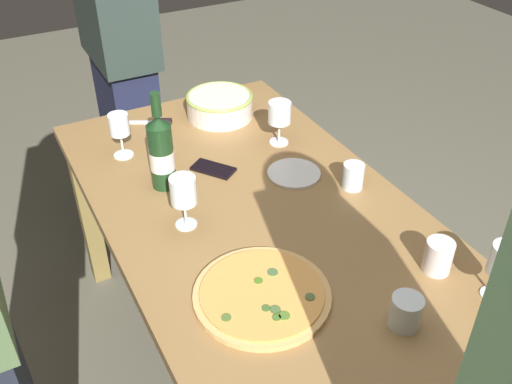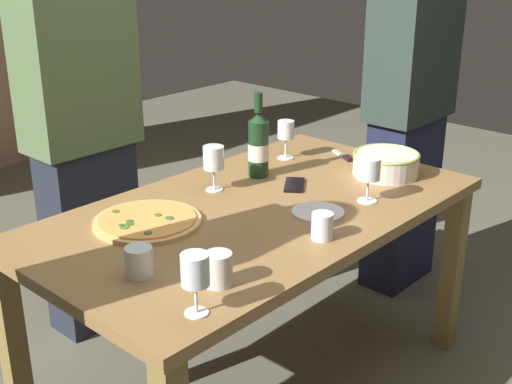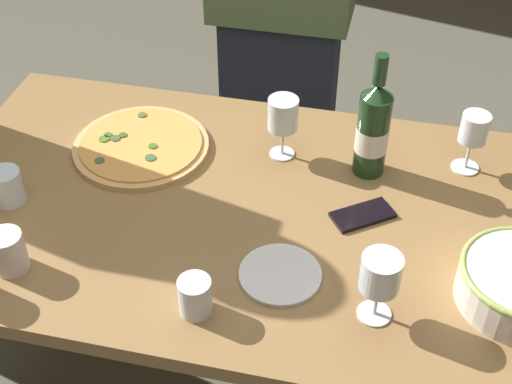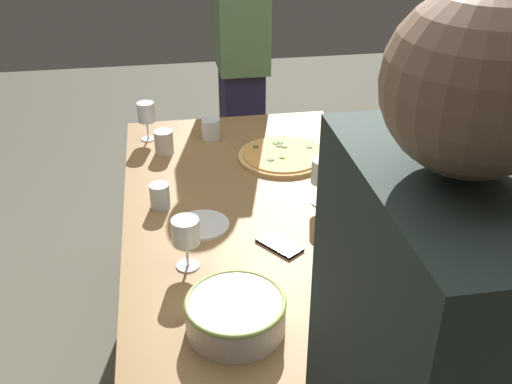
% 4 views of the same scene
% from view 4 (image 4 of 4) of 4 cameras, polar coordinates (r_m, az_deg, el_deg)
% --- Properties ---
extents(ground_plane, '(8.00, 8.00, 0.00)m').
position_cam_4_polar(ground_plane, '(2.52, -0.00, -16.07)').
color(ground_plane, '#615F4E').
extents(dining_table, '(1.60, 0.90, 0.75)m').
position_cam_4_polar(dining_table, '(2.10, -0.00, -3.52)').
color(dining_table, olive).
rests_on(dining_table, ground).
extents(pizza, '(0.35, 0.35, 0.02)m').
position_cam_4_polar(pizza, '(2.37, 2.56, 3.47)').
color(pizza, '#E0AE67').
rests_on(pizza, dining_table).
extents(serving_bowl, '(0.26, 0.26, 0.09)m').
position_cam_4_polar(serving_bowl, '(1.54, -1.97, -11.48)').
color(serving_bowl, silver).
rests_on(serving_bowl, dining_table).
extents(wine_bottle, '(0.08, 0.08, 0.33)m').
position_cam_4_polar(wine_bottle, '(1.83, 7.70, -1.25)').
color(wine_bottle, '#19381B').
rests_on(wine_bottle, dining_table).
extents(wine_glass_near_pizza, '(0.07, 0.07, 0.16)m').
position_cam_4_polar(wine_glass_near_pizza, '(1.67, 12.06, -5.65)').
color(wine_glass_near_pizza, white).
rests_on(wine_glass_near_pizza, dining_table).
extents(wine_glass_by_bottle, '(0.08, 0.08, 0.17)m').
position_cam_4_polar(wine_glass_by_bottle, '(2.02, 6.37, 1.76)').
color(wine_glass_by_bottle, white).
rests_on(wine_glass_by_bottle, dining_table).
extents(wine_glass_far_left, '(0.08, 0.08, 0.16)m').
position_cam_4_polar(wine_glass_far_left, '(1.72, -6.73, -4.01)').
color(wine_glass_far_left, white).
rests_on(wine_glass_far_left, dining_table).
extents(wine_glass_far_right, '(0.07, 0.07, 0.16)m').
position_cam_4_polar(wine_glass_far_right, '(2.53, -10.47, 7.42)').
color(wine_glass_far_right, white).
rests_on(wine_glass_far_right, dining_table).
extents(cup_amber, '(0.08, 0.08, 0.09)m').
position_cam_4_polar(cup_amber, '(2.43, -8.79, 4.75)').
color(cup_amber, silver).
rests_on(cup_amber, dining_table).
extents(cup_ceramic, '(0.07, 0.07, 0.09)m').
position_cam_4_polar(cup_ceramic, '(2.05, -9.19, -0.35)').
color(cup_ceramic, white).
rests_on(cup_ceramic, dining_table).
extents(cup_spare, '(0.08, 0.08, 0.08)m').
position_cam_4_polar(cup_spare, '(2.54, -4.33, 6.05)').
color(cup_spare, white).
rests_on(cup_spare, dining_table).
extents(side_plate, '(0.18, 0.18, 0.01)m').
position_cam_4_polar(side_plate, '(1.95, -5.18, -3.16)').
color(side_plate, silver).
rests_on(side_plate, dining_table).
extents(cell_phone, '(0.16, 0.14, 0.01)m').
position_cam_4_polar(cell_phone, '(1.85, 2.26, -5.06)').
color(cell_phone, black).
rests_on(cell_phone, dining_table).
extents(pizza_knife, '(0.10, 0.16, 0.02)m').
position_cam_4_polar(pizza_knife, '(1.56, 7.36, -13.15)').
color(pizza_knife, silver).
rests_on(pizza_knife, dining_table).
extents(person_guest_left, '(0.38, 0.24, 1.76)m').
position_cam_4_polar(person_guest_left, '(3.06, -1.48, 12.70)').
color(person_guest_left, '#241E3E').
rests_on(person_guest_left, ground).
extents(person_guest_right, '(0.45, 0.24, 1.65)m').
position_cam_4_polar(person_guest_right, '(2.38, 20.43, 3.61)').
color(person_guest_right, '#212632').
rests_on(person_guest_right, ground).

